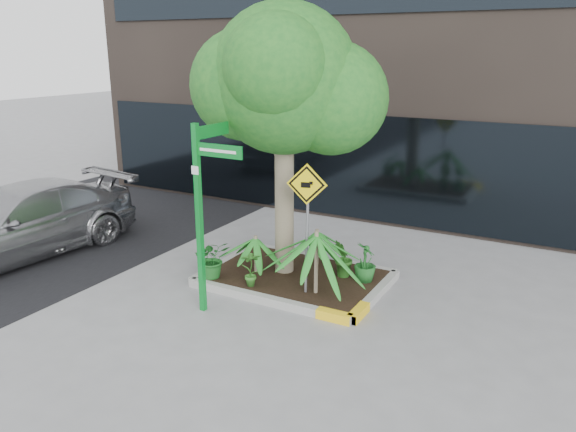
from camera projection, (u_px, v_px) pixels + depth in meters
The scene contains 14 objects.
ground at pixel (278, 285), 10.45m from camera, with size 80.00×80.00×0.00m, color gray.
asphalt_road at pixel (43, 232), 13.45m from camera, with size 7.00×80.00×0.01m, color black.
planter at pixel (296, 277), 10.55m from camera, with size 3.35×2.36×0.15m.
tree at pixel (284, 79), 9.76m from camera, with size 3.40×3.01×5.10m.
palm_front at pixel (317, 235), 9.48m from camera, with size 1.26×1.26×1.40m.
palm_left at pixel (255, 238), 10.53m from camera, with size 0.80×0.80×0.89m.
palm_back at pixel (317, 232), 10.88m from camera, with size 0.81×0.81×0.90m.
parked_car at pixel (18, 222), 11.73m from camera, with size 2.08×5.11×1.48m, color #9D9DA1.
shrub_a at pixel (212, 259), 10.35m from camera, with size 0.65×0.65×0.72m, color #19581D.
shrub_b at pixel (365, 262), 10.18m from camera, with size 0.40×0.40×0.72m, color #1B5A1F.
shrub_c at pixel (251, 268), 9.96m from camera, with size 0.35×0.35×0.67m, color #2E7022.
shrub_d at pixel (344, 258), 10.33m from camera, with size 0.41×0.41×0.74m, color #255F1B.
street_sign_post at pixel (204, 198), 8.94m from camera, with size 0.93×0.92×3.14m.
cattle_sign at pixel (307, 207), 9.41m from camera, with size 0.69×0.21×2.27m.
Camera 1 is at (4.80, -8.37, 4.23)m, focal length 35.00 mm.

